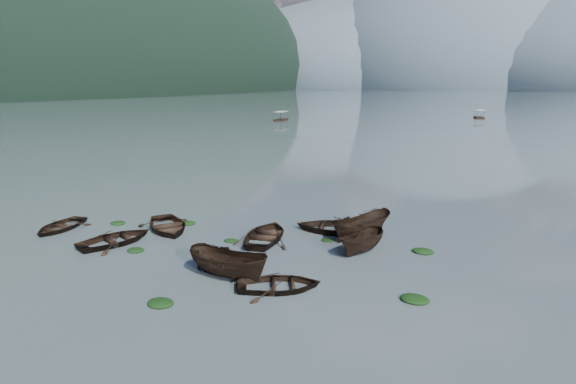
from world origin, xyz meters
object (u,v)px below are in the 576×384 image
at_px(pontoon_centre, 479,118).
at_px(rowboat_0, 60,229).
at_px(pontoon_left, 281,121).
at_px(rowboat_3, 266,239).

bearing_deg(pontoon_centre, rowboat_0, -109.96).
relative_size(rowboat_0, pontoon_left, 0.67).
height_order(rowboat_0, rowboat_3, rowboat_3).
distance_m(rowboat_3, pontoon_left, 92.92).
height_order(pontoon_left, pontoon_centre, pontoon_left).
relative_size(rowboat_3, pontoon_centre, 0.84).
relative_size(rowboat_0, rowboat_3, 0.84).
height_order(rowboat_3, pontoon_centre, pontoon_centre).
distance_m(rowboat_0, pontoon_left, 91.94).
bearing_deg(rowboat_3, pontoon_left, -75.97).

